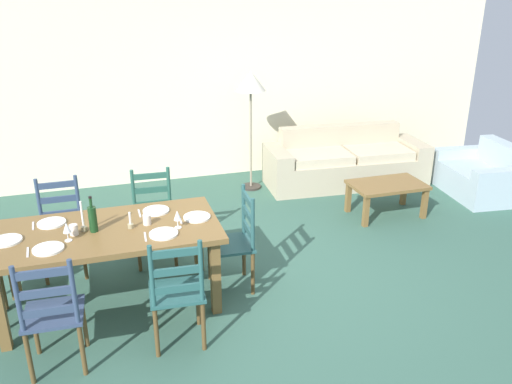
# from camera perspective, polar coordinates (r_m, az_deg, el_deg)

# --- Properties ---
(ground_plane) EXTENTS (9.60, 9.60, 0.02)m
(ground_plane) POSITION_cam_1_polar(r_m,az_deg,el_deg) (5.06, 0.21, -10.40)
(ground_plane) COLOR #345A4B
(wall_far) EXTENTS (9.60, 0.16, 2.70)m
(wall_far) POSITION_cam_1_polar(r_m,az_deg,el_deg) (7.62, -7.39, 11.44)
(wall_far) COLOR #F3E4C0
(wall_far) RESTS_ON ground_plane
(dining_table) EXTENTS (1.90, 0.96, 0.75)m
(dining_table) POSITION_cam_1_polar(r_m,az_deg,el_deg) (4.65, -15.94, -4.90)
(dining_table) COLOR brown
(dining_table) RESTS_ON ground_plane
(dining_chair_near_left) EXTENTS (0.44, 0.42, 0.96)m
(dining_chair_near_left) POSITION_cam_1_polar(r_m,az_deg,el_deg) (4.11, -21.39, -12.36)
(dining_chair_near_left) COLOR #31405C
(dining_chair_near_left) RESTS_ON ground_plane
(dining_chair_near_right) EXTENTS (0.45, 0.43, 0.96)m
(dining_chair_near_right) POSITION_cam_1_polar(r_m,az_deg,el_deg) (4.12, -8.65, -10.79)
(dining_chair_near_right) COLOR #255351
(dining_chair_near_right) RESTS_ON ground_plane
(dining_chair_far_left) EXTENTS (0.42, 0.40, 0.96)m
(dining_chair_far_left) POSITION_cam_1_polar(r_m,az_deg,el_deg) (5.43, -20.50, -3.66)
(dining_chair_far_left) COLOR #2F425F
(dining_chair_far_left) RESTS_ON ground_plane
(dining_chair_far_right) EXTENTS (0.44, 0.42, 0.96)m
(dining_chair_far_right) POSITION_cam_1_polar(r_m,az_deg,el_deg) (5.42, -11.12, -2.69)
(dining_chair_far_right) COLOR #265647
(dining_chair_far_right) RESTS_ON ground_plane
(dining_chair_head_east) EXTENTS (0.42, 0.44, 0.96)m
(dining_chair_head_east) POSITION_cam_1_polar(r_m,az_deg,el_deg) (4.84, -2.22, -5.36)
(dining_chair_head_east) COLOR #265050
(dining_chair_head_east) RESTS_ON ground_plane
(dinner_plate_near_left) EXTENTS (0.24, 0.24, 0.02)m
(dinner_plate_near_left) POSITION_cam_1_polar(r_m,az_deg,el_deg) (4.40, -21.79, -5.79)
(dinner_plate_near_left) COLOR white
(dinner_plate_near_left) RESTS_ON dining_table
(fork_near_left) EXTENTS (0.03, 0.17, 0.01)m
(fork_near_left) POSITION_cam_1_polar(r_m,az_deg,el_deg) (4.43, -23.72, -6.05)
(fork_near_left) COLOR silver
(fork_near_left) RESTS_ON dining_table
(dinner_plate_near_right) EXTENTS (0.24, 0.24, 0.02)m
(dinner_plate_near_right) POSITION_cam_1_polar(r_m,az_deg,el_deg) (4.40, -10.08, -4.52)
(dinner_plate_near_right) COLOR white
(dinner_plate_near_right) RESTS_ON dining_table
(fork_near_right) EXTENTS (0.02, 0.17, 0.01)m
(fork_near_right) POSITION_cam_1_polar(r_m,az_deg,el_deg) (4.39, -12.02, -4.81)
(fork_near_right) COLOR silver
(fork_near_right) RESTS_ON dining_table
(dinner_plate_far_left) EXTENTS (0.24, 0.24, 0.02)m
(dinner_plate_far_left) POSITION_cam_1_polar(r_m,az_deg,el_deg) (4.86, -21.47, -3.17)
(dinner_plate_far_left) COLOR white
(dinner_plate_far_left) RESTS_ON dining_table
(fork_far_left) EXTENTS (0.03, 0.17, 0.01)m
(fork_far_left) POSITION_cam_1_polar(r_m,az_deg,el_deg) (4.88, -23.21, -3.42)
(fork_far_left) COLOR silver
(fork_far_left) RESTS_ON dining_table
(dinner_plate_far_right) EXTENTS (0.24, 0.24, 0.02)m
(dinner_plate_far_right) POSITION_cam_1_polar(r_m,az_deg,el_deg) (4.85, -10.89, -2.02)
(dinner_plate_far_right) COLOR white
(dinner_plate_far_right) RESTS_ON dining_table
(fork_far_right) EXTENTS (0.02, 0.17, 0.01)m
(fork_far_right) POSITION_cam_1_polar(r_m,az_deg,el_deg) (4.84, -12.64, -2.28)
(fork_far_right) COLOR silver
(fork_far_right) RESTS_ON dining_table
(dinner_plate_head_west) EXTENTS (0.24, 0.24, 0.02)m
(dinner_plate_head_west) POSITION_cam_1_polar(r_m,az_deg,el_deg) (4.68, -25.64, -4.82)
(dinner_plate_head_west) COLOR white
(dinner_plate_head_west) RESTS_ON dining_table
(dinner_plate_head_east) EXTENTS (0.24, 0.24, 0.02)m
(dinner_plate_head_east) POSITION_cam_1_polar(r_m,az_deg,el_deg) (4.67, -6.49, -2.74)
(dinner_plate_head_east) COLOR white
(dinner_plate_head_east) RESTS_ON dining_table
(fork_head_east) EXTENTS (0.02, 0.17, 0.01)m
(fork_head_east) POSITION_cam_1_polar(r_m,az_deg,el_deg) (4.65, -8.30, -3.02)
(fork_head_east) COLOR silver
(fork_head_east) RESTS_ON dining_table
(wine_bottle) EXTENTS (0.07, 0.07, 0.32)m
(wine_bottle) POSITION_cam_1_polar(r_m,az_deg,el_deg) (4.55, -17.44, -2.78)
(wine_bottle) COLOR #143819
(wine_bottle) RESTS_ON dining_table
(wine_glass_near_left) EXTENTS (0.06, 0.06, 0.16)m
(wine_glass_near_left) POSITION_cam_1_polar(r_m,az_deg,el_deg) (4.45, -20.01, -3.77)
(wine_glass_near_left) COLOR white
(wine_glass_near_left) RESTS_ON dining_table
(wine_glass_near_right) EXTENTS (0.06, 0.06, 0.16)m
(wine_glass_near_right) POSITION_cam_1_polar(r_m,az_deg,el_deg) (4.46, -8.61, -2.61)
(wine_glass_near_right) COLOR white
(wine_glass_near_right) RESTS_ON dining_table
(coffee_cup_primary) EXTENTS (0.07, 0.07, 0.09)m
(coffee_cup_primary) POSITION_cam_1_polar(r_m,az_deg,el_deg) (4.59, -11.85, -2.98)
(coffee_cup_primary) COLOR beige
(coffee_cup_primary) RESTS_ON dining_table
(coffee_cup_secondary) EXTENTS (0.07, 0.07, 0.09)m
(coffee_cup_secondary) POSITION_cam_1_polar(r_m,az_deg,el_deg) (4.57, -19.33, -3.92)
(coffee_cup_secondary) COLOR beige
(coffee_cup_secondary) RESTS_ON dining_table
(candle_tall) EXTENTS (0.05, 0.05, 0.27)m
(candle_tall) POSITION_cam_1_polar(r_m,az_deg,el_deg) (4.60, -18.39, -3.19)
(candle_tall) COLOR #998C66
(candle_tall) RESTS_ON dining_table
(candle_short) EXTENTS (0.05, 0.05, 0.15)m
(candle_short) POSITION_cam_1_polar(r_m,az_deg,el_deg) (4.56, -13.58, -3.42)
(candle_short) COLOR #998C66
(candle_short) RESTS_ON dining_table
(couch) EXTENTS (2.33, 0.95, 0.80)m
(couch) POSITION_cam_1_polar(r_m,az_deg,el_deg) (7.64, 9.64, 3.13)
(couch) COLOR tan
(couch) RESTS_ON ground_plane
(coffee_table) EXTENTS (0.90, 0.56, 0.42)m
(coffee_table) POSITION_cam_1_polar(r_m,az_deg,el_deg) (6.61, 14.15, 0.40)
(coffee_table) COLOR brown
(coffee_table) RESTS_ON ground_plane
(armchair_upholstered) EXTENTS (0.92, 1.24, 0.72)m
(armchair_upholstered) POSITION_cam_1_polar(r_m,az_deg,el_deg) (7.76, 23.59, 1.56)
(armchair_upholstered) COLOR #9FB3BD
(armchair_upholstered) RESTS_ON ground_plane
(standing_lamp) EXTENTS (0.40, 0.40, 1.64)m
(standing_lamp) POSITION_cam_1_polar(r_m,az_deg,el_deg) (7.03, -0.59, 11.27)
(standing_lamp) COLOR #332D28
(standing_lamp) RESTS_ON ground_plane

